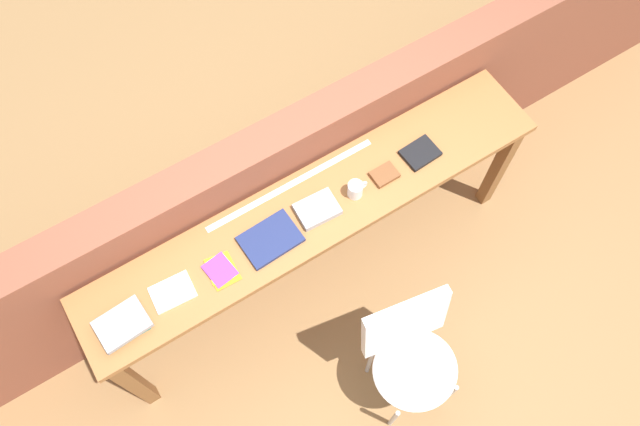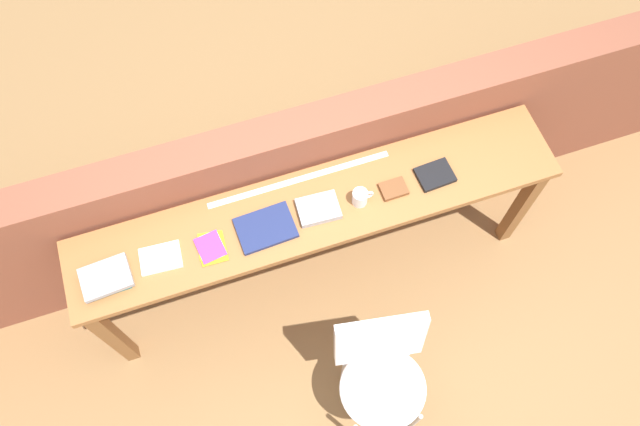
{
  "view_description": "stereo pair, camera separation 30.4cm",
  "coord_description": "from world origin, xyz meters",
  "px_view_note": "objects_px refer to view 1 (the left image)",
  "views": [
    {
      "loc": [
        -0.69,
        -0.86,
        3.65
      ],
      "look_at": [
        0.0,
        0.25,
        0.9
      ],
      "focal_mm": 35.0,
      "sensor_mm": 36.0,
      "label": 1
    },
    {
      "loc": [
        -0.42,
        -0.99,
        3.65
      ],
      "look_at": [
        0.0,
        0.25,
        0.9
      ],
      "focal_mm": 35.0,
      "sensor_mm": 36.0,
      "label": 2
    }
  ],
  "objects_px": {
    "chair_white_moulded": "(411,353)",
    "leather_journal_brown": "(384,175)",
    "book_stack_leftmost": "(123,324)",
    "mug": "(356,189)",
    "book_repair_rightmost": "(420,153)",
    "magazine_cycling": "(173,292)",
    "pamphlet_pile_colourful": "(221,271)",
    "book_open_centre": "(270,239)"
  },
  "relations": [
    {
      "from": "chair_white_moulded",
      "to": "leather_journal_brown",
      "type": "xyz_separation_m",
      "value": [
        0.32,
        0.77,
        0.37
      ]
    },
    {
      "from": "book_stack_leftmost",
      "to": "mug",
      "type": "xyz_separation_m",
      "value": [
        1.26,
        0.01,
        0.01
      ]
    },
    {
      "from": "book_stack_leftmost",
      "to": "mug",
      "type": "height_order",
      "value": "mug"
    },
    {
      "from": "leather_journal_brown",
      "to": "book_repair_rightmost",
      "type": "bearing_deg",
      "value": 1.23
    },
    {
      "from": "chair_white_moulded",
      "to": "magazine_cycling",
      "type": "distance_m",
      "value": 1.21
    },
    {
      "from": "chair_white_moulded",
      "to": "book_repair_rightmost",
      "type": "distance_m",
      "value": 1.02
    },
    {
      "from": "book_stack_leftmost",
      "to": "pamphlet_pile_colourful",
      "type": "height_order",
      "value": "book_stack_leftmost"
    },
    {
      "from": "chair_white_moulded",
      "to": "mug",
      "type": "xyz_separation_m",
      "value": [
        0.14,
        0.76,
        0.4
      ]
    },
    {
      "from": "book_open_centre",
      "to": "book_repair_rightmost",
      "type": "distance_m",
      "value": 0.89
    },
    {
      "from": "pamphlet_pile_colourful",
      "to": "mug",
      "type": "height_order",
      "value": "mug"
    },
    {
      "from": "chair_white_moulded",
      "to": "pamphlet_pile_colourful",
      "type": "distance_m",
      "value": 1.04
    },
    {
      "from": "magazine_cycling",
      "to": "pamphlet_pile_colourful",
      "type": "distance_m",
      "value": 0.24
    },
    {
      "from": "book_stack_leftmost",
      "to": "mug",
      "type": "distance_m",
      "value": 1.26
    },
    {
      "from": "book_open_centre",
      "to": "mug",
      "type": "bearing_deg",
      "value": -3.14
    },
    {
      "from": "book_stack_leftmost",
      "to": "pamphlet_pile_colourful",
      "type": "relative_size",
      "value": 1.34
    },
    {
      "from": "magazine_cycling",
      "to": "book_open_centre",
      "type": "relative_size",
      "value": 0.7
    },
    {
      "from": "magazine_cycling",
      "to": "leather_journal_brown",
      "type": "xyz_separation_m",
      "value": [
        1.18,
        -0.01,
        0.01
      ]
    },
    {
      "from": "leather_journal_brown",
      "to": "book_stack_leftmost",
      "type": "bearing_deg",
      "value": 179.99
    },
    {
      "from": "book_stack_leftmost",
      "to": "magazine_cycling",
      "type": "xyz_separation_m",
      "value": [
        0.26,
        0.03,
        -0.02
      ]
    },
    {
      "from": "mug",
      "to": "magazine_cycling",
      "type": "bearing_deg",
      "value": 179.02
    },
    {
      "from": "pamphlet_pile_colourful",
      "to": "book_repair_rightmost",
      "type": "distance_m",
      "value": 1.17
    },
    {
      "from": "leather_journal_brown",
      "to": "pamphlet_pile_colourful",
      "type": "bearing_deg",
      "value": -179.65
    },
    {
      "from": "book_stack_leftmost",
      "to": "book_open_centre",
      "type": "xyz_separation_m",
      "value": [
        0.77,
        0.01,
        -0.02
      ]
    },
    {
      "from": "pamphlet_pile_colourful",
      "to": "book_repair_rightmost",
      "type": "relative_size",
      "value": 0.99
    },
    {
      "from": "magazine_cycling",
      "to": "pamphlet_pile_colourful",
      "type": "relative_size",
      "value": 1.1
    },
    {
      "from": "book_stack_leftmost",
      "to": "book_repair_rightmost",
      "type": "relative_size",
      "value": 1.32
    },
    {
      "from": "magazine_cycling",
      "to": "pamphlet_pile_colourful",
      "type": "height_order",
      "value": "same"
    },
    {
      "from": "book_stack_leftmost",
      "to": "leather_journal_brown",
      "type": "bearing_deg",
      "value": 0.6
    },
    {
      "from": "book_open_centre",
      "to": "chair_white_moulded",
      "type": "bearing_deg",
      "value": -68.38
    },
    {
      "from": "book_open_centre",
      "to": "book_repair_rightmost",
      "type": "xyz_separation_m",
      "value": [
        0.89,
        0.01,
        0.0
      ]
    },
    {
      "from": "pamphlet_pile_colourful",
      "to": "book_repair_rightmost",
      "type": "bearing_deg",
      "value": 1.13
    },
    {
      "from": "magazine_cycling",
      "to": "book_repair_rightmost",
      "type": "xyz_separation_m",
      "value": [
        1.41,
        -0.0,
        0.01
      ]
    },
    {
      "from": "chair_white_moulded",
      "to": "book_stack_leftmost",
      "type": "relative_size",
      "value": 3.75
    },
    {
      "from": "book_stack_leftmost",
      "to": "pamphlet_pile_colourful",
      "type": "bearing_deg",
      "value": -0.09
    },
    {
      "from": "magazine_cycling",
      "to": "book_open_centre",
      "type": "distance_m",
      "value": 0.52
    },
    {
      "from": "pamphlet_pile_colourful",
      "to": "book_open_centre",
      "type": "distance_m",
      "value": 0.28
    },
    {
      "from": "book_repair_rightmost",
      "to": "mug",
      "type": "bearing_deg",
      "value": 178.81
    },
    {
      "from": "pamphlet_pile_colourful",
      "to": "mug",
      "type": "bearing_deg",
      "value": 0.73
    },
    {
      "from": "mug",
      "to": "leather_journal_brown",
      "type": "distance_m",
      "value": 0.18
    },
    {
      "from": "magazine_cycling",
      "to": "pamphlet_pile_colourful",
      "type": "bearing_deg",
      "value": -2.31
    },
    {
      "from": "book_stack_leftmost",
      "to": "pamphlet_pile_colourful",
      "type": "xyz_separation_m",
      "value": [
        0.5,
        -0.0,
        -0.02
      ]
    },
    {
      "from": "book_stack_leftmost",
      "to": "book_open_centre",
      "type": "height_order",
      "value": "book_stack_leftmost"
    }
  ]
}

